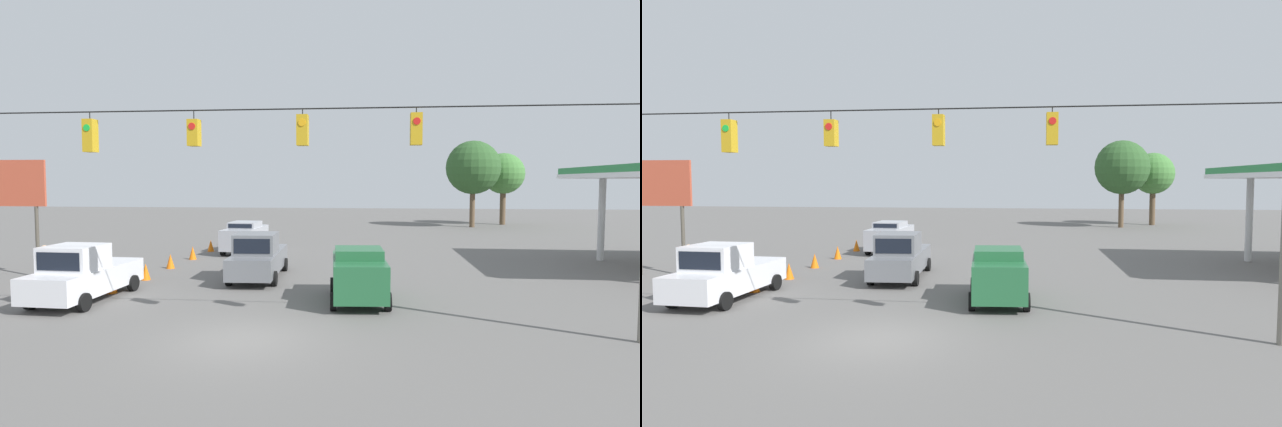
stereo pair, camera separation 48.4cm
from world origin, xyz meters
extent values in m
plane|color=#605E5B|center=(0.00, 0.00, 0.00)|extent=(140.00, 140.00, 0.00)
cylinder|color=black|center=(0.00, -0.90, 6.48)|extent=(21.91, 0.04, 0.04)
cube|color=gold|center=(-4.80, -0.90, 5.87)|extent=(0.32, 0.36, 0.89)
cylinder|color=black|center=(-4.80, -0.90, 6.40)|extent=(0.03, 0.03, 0.16)
cylinder|color=red|center=(-4.80, -0.71, 6.07)|extent=(0.20, 0.02, 0.20)
cube|color=gold|center=(-1.60, -0.90, 5.87)|extent=(0.32, 0.36, 0.87)
cylinder|color=black|center=(-1.60, -0.90, 6.39)|extent=(0.03, 0.03, 0.17)
cylinder|color=orange|center=(-1.60, -0.71, 6.07)|extent=(0.20, 0.02, 0.20)
cube|color=gold|center=(1.60, -0.90, 5.83)|extent=(0.32, 0.36, 0.77)
cylinder|color=black|center=(1.60, -0.90, 6.35)|extent=(0.03, 0.03, 0.26)
cylinder|color=red|center=(1.60, -0.71, 6.00)|extent=(0.20, 0.02, 0.20)
cube|color=gold|center=(4.80, -0.90, 5.78)|extent=(0.32, 0.36, 0.97)
cylinder|color=black|center=(4.80, -0.90, 6.37)|extent=(0.03, 0.03, 0.22)
cylinder|color=green|center=(4.80, -0.71, 5.99)|extent=(0.20, 0.02, 0.20)
cube|color=#A8AAB2|center=(4.25, -17.04, 0.94)|extent=(2.05, 4.67, 1.24)
cube|color=#A8AAB2|center=(4.25, -17.04, 1.74)|extent=(1.79, 2.10, 0.36)
cube|color=black|center=(4.29, -16.03, 1.74)|extent=(1.47, 0.09, 0.25)
cylinder|color=black|center=(5.24, -15.60, 0.32)|extent=(0.25, 0.65, 0.64)
cylinder|color=black|center=(3.40, -15.51, 0.32)|extent=(0.25, 0.65, 0.64)
cylinder|color=black|center=(5.10, -18.58, 0.32)|extent=(0.25, 0.65, 0.64)
cylinder|color=black|center=(3.26, -18.49, 0.32)|extent=(0.25, 0.65, 0.64)
cube|color=slate|center=(1.53, -8.96, 0.77)|extent=(2.19, 5.63, 0.90)
cube|color=slate|center=(1.50, -8.29, 1.67)|extent=(1.87, 2.08, 0.90)
cube|color=black|center=(1.46, -7.28, 1.67)|extent=(1.55, 0.09, 0.63)
cylinder|color=black|center=(2.42, -7.11, 0.32)|extent=(0.25, 0.65, 0.64)
cylinder|color=black|center=(0.48, -7.20, 0.32)|extent=(0.25, 0.65, 0.64)
cylinder|color=black|center=(2.58, -10.71, 0.32)|extent=(0.25, 0.65, 0.64)
cylinder|color=black|center=(0.65, -10.80, 0.32)|extent=(0.25, 0.65, 0.64)
cube|color=#236038|center=(-3.13, -4.81, 0.97)|extent=(2.17, 4.15, 1.30)
cube|color=#236038|center=(-3.13, -4.81, 1.80)|extent=(1.84, 1.90, 0.36)
cube|color=black|center=(-3.06, -5.70, 1.80)|extent=(1.49, 0.14, 0.25)
cylinder|color=black|center=(-3.95, -6.18, 0.32)|extent=(0.27, 0.66, 0.64)
cylinder|color=black|center=(-2.10, -6.04, 0.32)|extent=(0.27, 0.66, 0.64)
cylinder|color=black|center=(-4.16, -3.58, 0.32)|extent=(0.27, 0.66, 0.64)
cylinder|color=black|center=(-2.30, -3.43, 0.32)|extent=(0.27, 0.66, 0.64)
cube|color=silver|center=(7.04, -4.12, 0.77)|extent=(2.19, 5.11, 0.90)
cube|color=silver|center=(7.07, -3.52, 1.67)|extent=(1.91, 1.88, 0.90)
cube|color=black|center=(7.10, -2.60, 1.67)|extent=(1.60, 0.08, 0.63)
cylinder|color=black|center=(8.11, -2.53, 0.32)|extent=(0.25, 0.65, 0.64)
cylinder|color=black|center=(6.11, -2.45, 0.32)|extent=(0.25, 0.65, 0.64)
cylinder|color=black|center=(7.98, -5.79, 0.32)|extent=(0.25, 0.65, 0.64)
cylinder|color=black|center=(5.98, -5.72, 0.32)|extent=(0.25, 0.65, 0.64)
cone|color=orange|center=(6.64, -5.24, 0.37)|extent=(0.42, 0.42, 0.74)
cone|color=orange|center=(6.50, -7.95, 0.37)|extent=(0.42, 0.42, 0.74)
cone|color=orange|center=(6.57, -10.91, 0.37)|extent=(0.42, 0.42, 0.74)
cone|color=orange|center=(6.49, -13.89, 0.37)|extent=(0.42, 0.42, 0.74)
cone|color=orange|center=(6.50, -17.15, 0.37)|extent=(0.42, 0.42, 0.74)
cone|color=orange|center=(6.49, -20.17, 0.37)|extent=(0.42, 0.42, 0.74)
cylinder|color=silver|center=(-16.41, -15.88, 2.42)|extent=(0.36, 0.36, 4.83)
cylinder|color=#4C473D|center=(11.74, -8.10, 1.64)|extent=(0.16, 0.16, 3.28)
cube|color=#BF4C33|center=(12.86, -8.10, 4.34)|extent=(3.21, 0.12, 2.13)
cylinder|color=#2D334C|center=(9.54, -5.41, 0.44)|extent=(0.28, 0.28, 0.88)
cube|color=#3359B2|center=(9.54, -5.41, 1.23)|extent=(0.40, 0.24, 0.70)
sphere|color=tan|center=(9.54, -5.41, 1.72)|extent=(0.28, 0.28, 0.28)
cylinder|color=brown|center=(-17.09, -39.49, 2.05)|extent=(0.57, 0.57, 4.11)
sphere|color=#427A38|center=(-17.09, -39.49, 5.26)|extent=(4.18, 4.18, 4.18)
cylinder|color=brown|center=(-13.40, -36.25, 2.18)|extent=(0.49, 0.49, 4.37)
sphere|color=#2D5628|center=(-13.40, -36.25, 5.79)|extent=(5.17, 5.17, 5.17)
camera|label=1|loc=(-3.54, 13.33, 4.40)|focal=28.00mm
camera|label=2|loc=(-4.02, 13.28, 4.40)|focal=28.00mm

